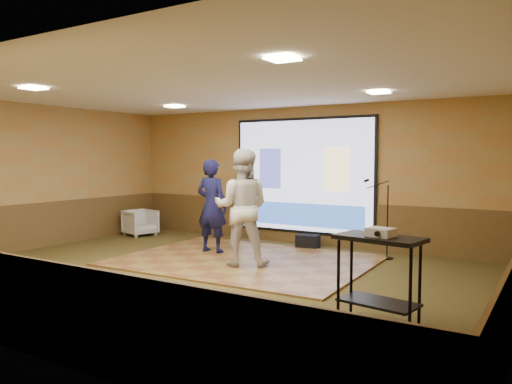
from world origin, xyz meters
The scene contains 17 objects.
ground centered at (0.00, 0.00, 0.00)m, with size 9.00×9.00×0.00m, color #333B1A.
room_shell centered at (0.00, 0.00, 2.09)m, with size 9.04×7.04×3.02m.
wainscot_back centered at (0.00, 3.48, 0.47)m, with size 9.00×0.04×0.95m, color #4F3A1A.
wainscot_left centered at (-4.48, 0.00, 0.47)m, with size 0.04×7.00×0.95m, color #4F3A1A.
projector_screen centered at (0.00, 3.44, 1.47)m, with size 3.32×0.06×2.52m.
downlight_nw centered at (-2.20, 1.80, 2.97)m, with size 0.32×0.32×0.02m, color beige.
downlight_ne centered at (2.20, 1.80, 2.97)m, with size 0.32×0.32×0.02m, color beige.
downlight_sw centered at (-2.20, -1.50, 2.97)m, with size 0.32×0.32×0.02m, color beige.
downlight_se centered at (2.20, -1.50, 2.97)m, with size 0.32×0.32×0.02m, color beige.
dance_floor centered at (-0.08, 1.23, 0.02)m, with size 4.46×3.39×0.03m, color olive.
player_left centered at (-1.02, 1.51, 0.95)m, with size 0.67×0.44×1.84m, color #13133C.
player_right centered at (0.13, 0.83, 1.04)m, with size 0.98×0.76×2.01m, color silver.
av_table centered at (3.11, -0.86, 0.72)m, with size 0.96×0.51×1.02m.
projector centered at (3.13, -0.88, 1.06)m, with size 0.29×0.24×0.10m, color silver.
mic_stand centered at (2.02, 2.83, 0.49)m, with size 0.59×0.24×1.50m.
banquet_chair centered at (-3.87, 2.41, 0.32)m, with size 0.67×0.69×0.63m, color gray.
duffel_bag centered at (0.35, 3.01, 0.14)m, with size 0.46×0.31×0.29m, color black.
Camera 1 is at (4.85, -6.33, 1.90)m, focal length 35.00 mm.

